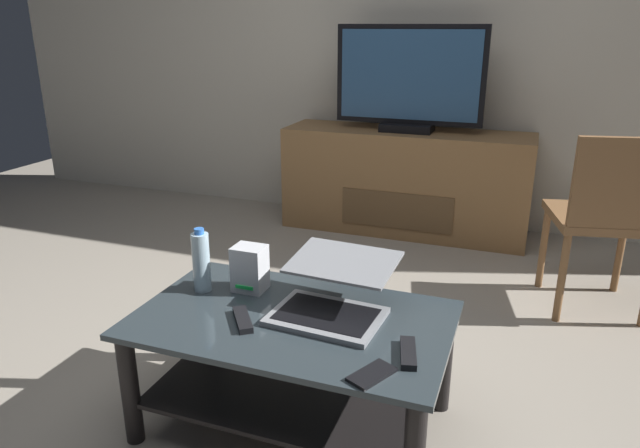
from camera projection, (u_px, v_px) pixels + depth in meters
ground_plane at (276, 387)px, 2.23m from camera, size 7.68×7.68×0.00m
back_wall at (414, 12)px, 3.78m from camera, size 6.40×0.12×2.80m
coffee_table at (293, 352)px, 1.94m from camera, size 1.03×0.63×0.42m
media_cabinet at (405, 181)px, 3.83m from camera, size 1.59×0.46×0.67m
television at (409, 81)px, 3.59m from camera, size 0.93×0.20×0.65m
dining_chair at (607, 213)px, 2.64m from camera, size 0.52×0.52×0.88m
laptop at (333, 294)px, 1.91m from camera, size 0.38×0.42×0.17m
router_box at (250, 268)px, 2.06m from camera, size 0.11×0.10×0.17m
water_bottle_near at (201, 261)px, 2.05m from camera, size 0.06×0.06×0.24m
cell_phone at (372, 374)px, 1.58m from camera, size 0.12×0.16×0.01m
tv_remote at (243, 320)px, 1.86m from camera, size 0.13×0.16×0.02m
soundbar_remote at (408, 353)px, 1.67m from camera, size 0.08×0.17×0.02m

